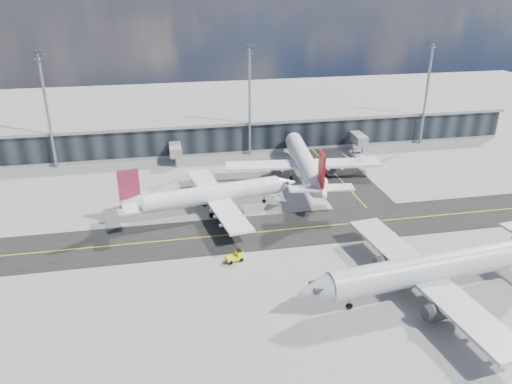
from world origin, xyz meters
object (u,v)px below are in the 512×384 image
(airliner_near, at_px, (435,268))
(baggage_tug, at_px, (236,256))
(service_van, at_px, (357,154))
(airliner_af, at_px, (209,195))
(airliner_redtail, at_px, (305,163))

(airliner_near, xyz_separation_m, baggage_tug, (-28.20, 14.87, -3.44))
(airliner_near, height_order, service_van, airliner_near)
(baggage_tug, bearing_deg, airliner_af, 171.17)
(airliner_af, relative_size, service_van, 6.26)
(airliner_af, bearing_deg, airliner_near, 31.42)
(airliner_af, xyz_separation_m, baggage_tug, (2.33, -20.13, -2.81))
(airliner_near, xyz_separation_m, service_van, (11.75, 60.75, -3.54))
(airliner_redtail, distance_m, service_van, 22.49)
(airliner_near, relative_size, service_van, 7.33)
(airliner_af, distance_m, airliner_redtail, 27.36)
(baggage_tug, bearing_deg, service_van, 123.53)
(airliner_redtail, distance_m, airliner_near, 48.53)
(airliner_redtail, bearing_deg, service_van, 40.76)
(airliner_af, relative_size, airliner_redtail, 0.87)
(airliner_redtail, relative_size, baggage_tug, 13.32)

